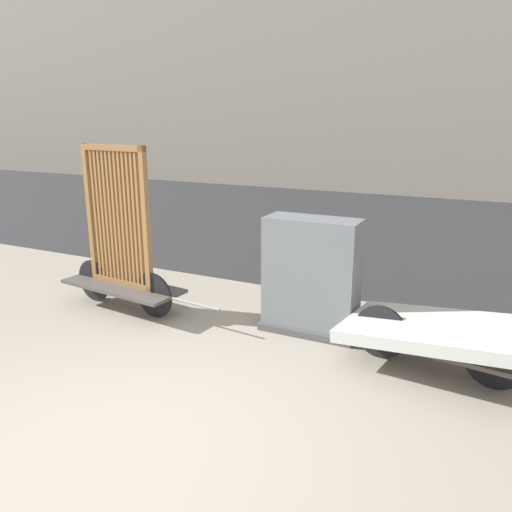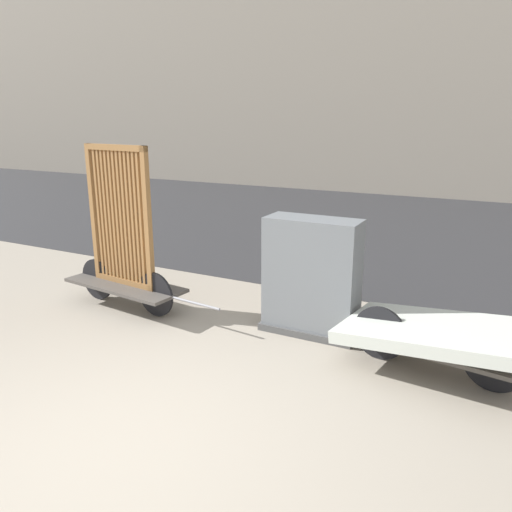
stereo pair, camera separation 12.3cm
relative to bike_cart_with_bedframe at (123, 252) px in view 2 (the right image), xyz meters
The scene contains 5 objects.
ground_plane 3.06m from the bike_cart_with_bedframe, 50.58° to the right, with size 60.00×60.00×0.00m, color gray.
road_strip 6.76m from the bike_cart_with_bedframe, 73.69° to the left, with size 56.00×9.69×0.01m.
bike_cart_with_bedframe is the anchor object (origin of this frame).
bike_cart_with_mattress 3.80m from the bike_cart_with_bedframe, ahead, with size 2.44×1.22×0.59m.
utility_cabinet 2.42m from the bike_cart_with_bedframe, ahead, with size 1.10×0.49×1.32m.
Camera 2 is at (2.39, -2.29, 2.36)m, focal length 35.00 mm.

